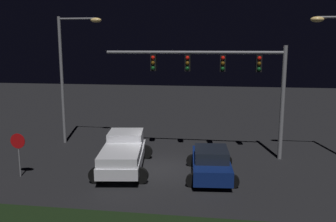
{
  "coord_description": "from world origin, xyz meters",
  "views": [
    {
      "loc": [
        2.98,
        -18.39,
        6.52
      ],
      "look_at": [
        0.17,
        0.73,
        3.01
      ],
      "focal_mm": 38.98,
      "sensor_mm": 36.0,
      "label": 1
    }
  ],
  "objects": [
    {
      "name": "traffic_signal_gantry",
      "position": [
        3.08,
        2.68,
        5.03
      ],
      "size": [
        10.32,
        0.56,
        6.5
      ],
      "color": "slate",
      "rests_on": "ground_plane"
    },
    {
      "name": "ground_plane",
      "position": [
        0.0,
        0.0,
        0.0
      ],
      "size": [
        80.0,
        80.0,
        0.0
      ],
      "primitive_type": "plane",
      "color": "black"
    },
    {
      "name": "street_lamp_left",
      "position": [
        -6.82,
        4.29,
        5.25
      ],
      "size": [
        2.93,
        0.44,
        8.31
      ],
      "color": "slate",
      "rests_on": "ground_plane"
    },
    {
      "name": "pickup_truck",
      "position": [
        -2.05,
        -0.31,
        1.0
      ],
      "size": [
        3.39,
        5.63,
        1.8
      ],
      "rotation": [
        0.0,
        0.0,
        1.71
      ],
      "color": "silver",
      "rests_on": "ground_plane"
    },
    {
      "name": "car_sedan",
      "position": [
        2.57,
        -0.81,
        0.74
      ],
      "size": [
        2.73,
        4.54,
        1.51
      ],
      "rotation": [
        0.0,
        0.0,
        1.66
      ],
      "color": "navy",
      "rests_on": "ground_plane"
    },
    {
      "name": "stop_sign",
      "position": [
        -6.9,
        -2.22,
        1.56
      ],
      "size": [
        0.76,
        0.08,
        2.23
      ],
      "color": "slate",
      "rests_on": "ground_plane"
    }
  ]
}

